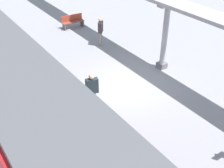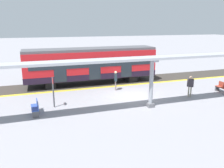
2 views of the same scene
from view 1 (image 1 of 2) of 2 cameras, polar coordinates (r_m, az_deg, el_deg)
The scene contains 9 objects.
ground_plane at distance 13.46m, azimuth 1.39°, elevation -0.59°, with size 176.00×176.00×0.00m, color gray.
tactile_edge_strip at distance 12.21m, azimuth -10.65°, elevation -5.24°, with size 0.45×38.88×0.01m, color gold.
trackbed at distance 11.81m, azimuth -18.68°, elevation -8.20°, with size 3.20×50.88×0.01m, color #38332D.
train_near_carriage at distance 9.02m, azimuth -16.23°, elevation -7.16°, with size 2.65×12.65×3.48m.
canopy_pillar_second at distance 14.46m, azimuth 10.50°, elevation 9.22°, with size 1.10×0.44×3.43m.
canopy_beam at distance 13.68m, azimuth 12.02°, elevation 15.61°, with size 1.20×31.42×0.16m, color #A8AAB2.
bench_near_end at distance 20.06m, azimuth -7.87°, elevation 12.32°, with size 1.52×0.53×0.86m.
passenger_waiting_near_edge at distance 11.48m, azimuth -4.01°, elevation -0.76°, with size 0.54×0.35×1.73m.
passenger_by_the_benches at distance 17.03m, azimuth -2.30°, elevation 11.02°, with size 0.50×0.51×1.71m.
Camera 1 is at (-6.66, -9.00, 7.47)m, focal length 45.71 mm.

